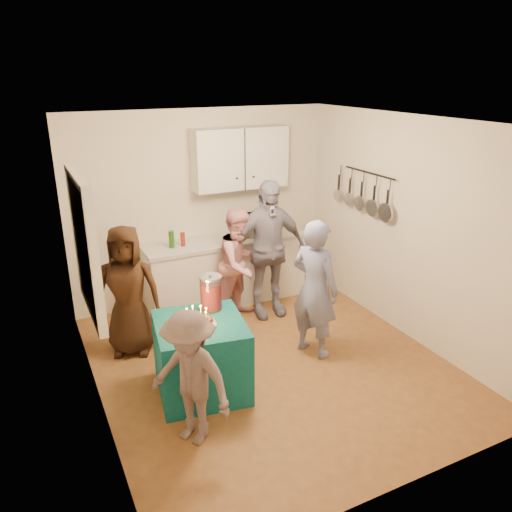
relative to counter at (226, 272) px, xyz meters
name	(u,v)px	position (x,y,z in m)	size (l,w,h in m)	color
floor	(270,363)	(-0.20, -1.70, -0.43)	(4.00, 4.00, 0.00)	brown
ceiling	(273,121)	(-0.20, -1.70, 2.17)	(4.00, 4.00, 0.00)	white
back_wall	(203,207)	(-0.20, 0.30, 0.87)	(3.60, 3.60, 0.00)	silver
left_wall	(88,284)	(-2.00, -1.70, 0.87)	(4.00, 4.00, 0.00)	silver
right_wall	(408,230)	(1.60, -1.70, 0.87)	(4.00, 4.00, 0.00)	silver
window_night	(83,247)	(-1.97, -1.40, 1.12)	(0.04, 1.00, 1.20)	black
counter	(226,272)	(0.00, 0.00, 0.00)	(2.20, 0.58, 0.86)	white
countertop	(225,241)	(0.00, 0.00, 0.46)	(2.24, 0.62, 0.05)	beige
upper_cabinet	(240,158)	(0.30, 0.15, 1.52)	(1.30, 0.30, 0.80)	white
pot_rack	(366,193)	(1.52, -1.00, 1.17)	(0.12, 1.00, 0.60)	black
microwave	(256,225)	(0.46, 0.00, 0.62)	(0.50, 0.34, 0.28)	white
party_table	(201,357)	(-1.04, -1.83, -0.05)	(0.85, 0.85, 0.76)	#0E5B60
donut_cake	(196,317)	(-1.08, -1.87, 0.42)	(0.38, 0.38, 0.18)	#381C0C
punch_jar	(211,293)	(-0.83, -1.59, 0.50)	(0.22, 0.22, 0.34)	red
man_birthday	(315,289)	(0.35, -1.70, 0.36)	(0.58, 0.38, 1.58)	#7D86B7
woman_back_left	(128,291)	(-1.50, -0.76, 0.32)	(0.73, 0.48, 1.50)	#4E2C16
woman_back_center	(240,264)	(-0.02, -0.52, 0.30)	(0.71, 0.55, 1.46)	pink
woman_back_right	(267,249)	(0.33, -0.60, 0.47)	(1.06, 0.44, 1.80)	#181036
child_near_left	(190,378)	(-1.36, -2.47, 0.19)	(0.80, 0.46, 1.24)	#5F4D4C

